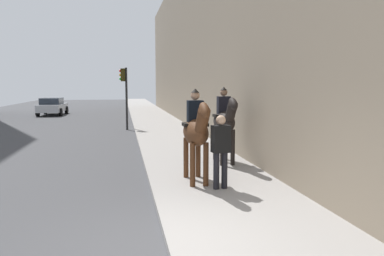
{
  "coord_description": "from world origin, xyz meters",
  "views": [
    {
      "loc": [
        -5.34,
        0.62,
        2.5
      ],
      "look_at": [
        4.0,
        -1.13,
        1.4
      ],
      "focal_mm": 34.86,
      "sensor_mm": 36.0,
      "label": 1
    }
  ],
  "objects_px": {
    "mounted_horse_near": "(196,131)",
    "mounted_horse_far": "(225,121)",
    "pedestrian_greeting": "(221,147)",
    "car_near_lane": "(52,106)",
    "traffic_light_near_curb": "(125,88)"
  },
  "relations": [
    {
      "from": "pedestrian_greeting",
      "to": "mounted_horse_far",
      "type": "bearing_deg",
      "value": -24.17
    },
    {
      "from": "mounted_horse_far",
      "to": "pedestrian_greeting",
      "type": "bearing_deg",
      "value": -16.7
    },
    {
      "from": "car_near_lane",
      "to": "pedestrian_greeting",
      "type": "bearing_deg",
      "value": -159.89
    },
    {
      "from": "car_near_lane",
      "to": "traffic_light_near_curb",
      "type": "xyz_separation_m",
      "value": [
        -11.58,
        -5.88,
        1.58
      ]
    },
    {
      "from": "mounted_horse_far",
      "to": "car_near_lane",
      "type": "distance_m",
      "value": 23.43
    },
    {
      "from": "pedestrian_greeting",
      "to": "car_near_lane",
      "type": "relative_size",
      "value": 0.4
    },
    {
      "from": "mounted_horse_near",
      "to": "car_near_lane",
      "type": "height_order",
      "value": "mounted_horse_near"
    },
    {
      "from": "pedestrian_greeting",
      "to": "car_near_lane",
      "type": "height_order",
      "value": "pedestrian_greeting"
    },
    {
      "from": "mounted_horse_near",
      "to": "traffic_light_near_curb",
      "type": "height_order",
      "value": "traffic_light_near_curb"
    },
    {
      "from": "mounted_horse_near",
      "to": "mounted_horse_far",
      "type": "xyz_separation_m",
      "value": [
        2.1,
        -1.3,
        0.03
      ]
    },
    {
      "from": "traffic_light_near_curb",
      "to": "mounted_horse_near",
      "type": "bearing_deg",
      "value": -172.52
    },
    {
      "from": "pedestrian_greeting",
      "to": "traffic_light_near_curb",
      "type": "distance_m",
      "value": 13.11
    },
    {
      "from": "mounted_horse_far",
      "to": "pedestrian_greeting",
      "type": "distance_m",
      "value": 2.91
    },
    {
      "from": "mounted_horse_near",
      "to": "pedestrian_greeting",
      "type": "height_order",
      "value": "mounted_horse_near"
    },
    {
      "from": "pedestrian_greeting",
      "to": "car_near_lane",
      "type": "bearing_deg",
      "value": 11.04
    }
  ]
}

